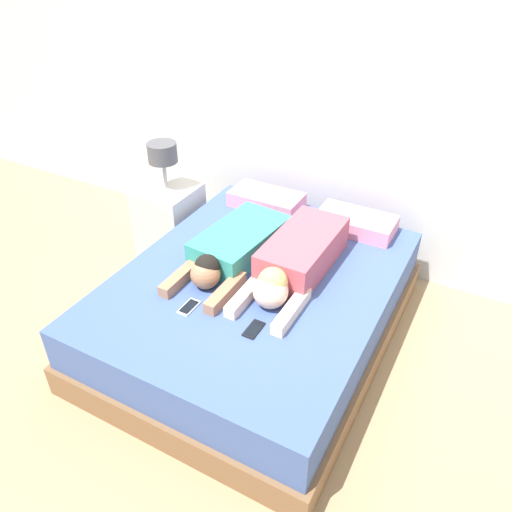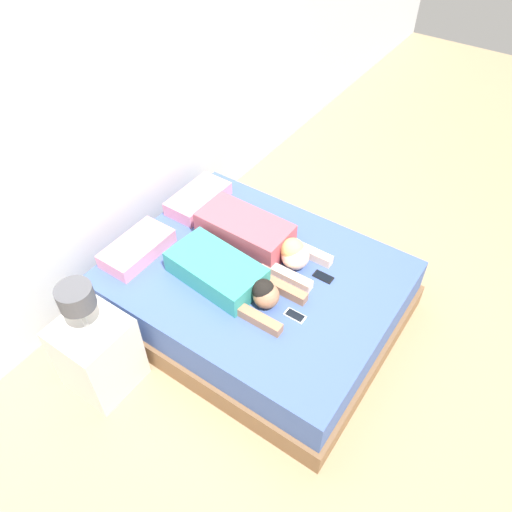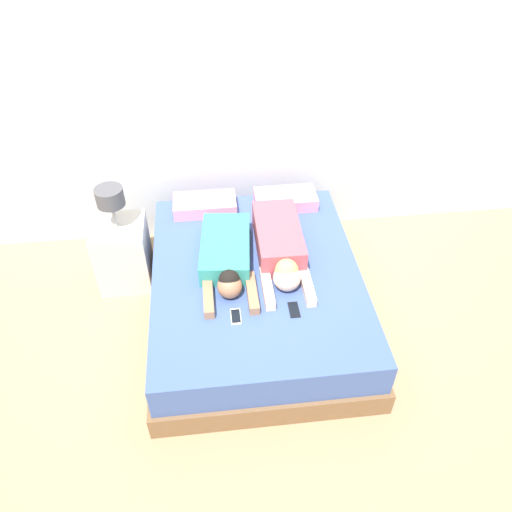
# 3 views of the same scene
# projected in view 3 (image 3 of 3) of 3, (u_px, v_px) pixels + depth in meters

# --- Properties ---
(ground_plane) EXTENTS (12.00, 12.00, 0.00)m
(ground_plane) POSITION_uv_depth(u_px,v_px,m) (256.00, 313.00, 4.08)
(ground_plane) COLOR #9E8460
(wall_back) EXTENTS (12.00, 0.06, 2.60)m
(wall_back) POSITION_uv_depth(u_px,v_px,m) (240.00, 100.00, 4.07)
(wall_back) COLOR silver
(wall_back) RESTS_ON ground_plane
(bed) EXTENTS (1.62, 2.02, 0.48)m
(bed) POSITION_uv_depth(u_px,v_px,m) (256.00, 293.00, 3.92)
(bed) COLOR brown
(bed) RESTS_ON ground_plane
(pillow_head_left) EXTENTS (0.53, 0.28, 0.11)m
(pillow_head_left) POSITION_uv_depth(u_px,v_px,m) (205.00, 205.00, 4.29)
(pillow_head_left) COLOR pink
(pillow_head_left) RESTS_ON bed
(pillow_head_right) EXTENTS (0.53, 0.28, 0.11)m
(pillow_head_right) POSITION_uv_depth(u_px,v_px,m) (285.00, 199.00, 4.35)
(pillow_head_right) COLOR pink
(pillow_head_right) RESTS_ON bed
(person_left) EXTENTS (0.43, 0.98, 0.20)m
(person_left) POSITION_uv_depth(u_px,v_px,m) (226.00, 257.00, 3.75)
(person_left) COLOR teal
(person_left) RESTS_ON bed
(person_right) EXTENTS (0.36, 1.00, 0.23)m
(person_right) POSITION_uv_depth(u_px,v_px,m) (280.00, 247.00, 3.80)
(person_right) COLOR #B24C59
(person_right) RESTS_ON bed
(cell_phone_left) EXTENTS (0.07, 0.14, 0.01)m
(cell_phone_left) POSITION_uv_depth(u_px,v_px,m) (236.00, 316.00, 3.41)
(cell_phone_left) COLOR silver
(cell_phone_left) RESTS_ON bed
(cell_phone_right) EXTENTS (0.07, 0.14, 0.01)m
(cell_phone_right) POSITION_uv_depth(u_px,v_px,m) (294.00, 310.00, 3.46)
(cell_phone_right) COLOR black
(cell_phone_right) RESTS_ON bed
(nightstand) EXTENTS (0.42, 0.42, 0.94)m
(nightstand) POSITION_uv_depth(u_px,v_px,m) (122.00, 250.00, 4.16)
(nightstand) COLOR beige
(nightstand) RESTS_ON ground_plane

